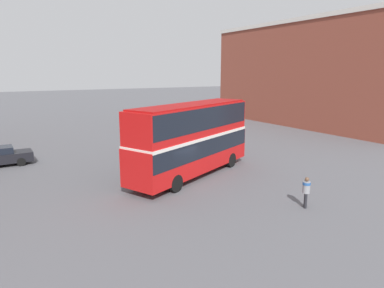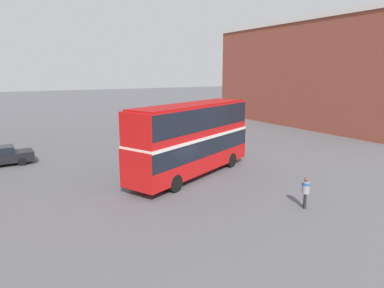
# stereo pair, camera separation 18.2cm
# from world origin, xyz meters

# --- Properties ---
(ground_plane) EXTENTS (240.00, 240.00, 0.00)m
(ground_plane) POSITION_xyz_m (0.00, 0.00, 0.00)
(ground_plane) COLOR #5B5B60
(building_row_right) EXTENTS (9.30, 29.49, 13.35)m
(building_row_right) POSITION_xyz_m (27.76, 13.69, 6.69)
(building_row_right) COLOR brown
(building_row_right) RESTS_ON ground_plane
(double_decker_bus) EXTENTS (10.86, 6.62, 4.91)m
(double_decker_bus) POSITION_xyz_m (1.80, 1.41, 2.81)
(double_decker_bus) COLOR red
(double_decker_bus) RESTS_ON ground_plane
(pedestrian_foreground) EXTENTS (0.57, 0.57, 1.65)m
(pedestrian_foreground) POSITION_xyz_m (4.02, -6.46, 1.01)
(pedestrian_foreground) COLOR #232328
(pedestrian_foreground) RESTS_ON ground_plane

